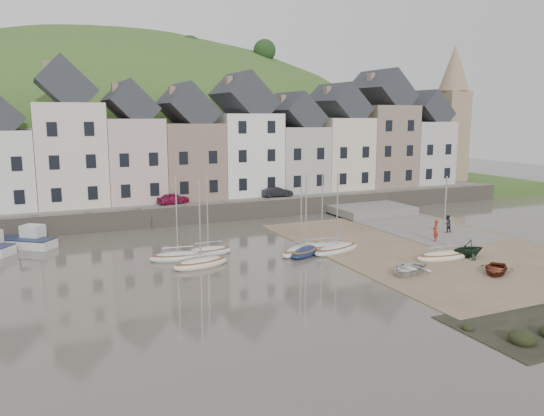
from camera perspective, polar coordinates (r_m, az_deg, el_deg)
name	(u,v)px	position (r m, az deg, el deg)	size (l,w,h in m)	color
ground	(306,263)	(38.63, 3.66, -5.79)	(160.00, 160.00, 0.00)	#4A463A
quay_land	(187,193)	(67.85, -9.03, 1.57)	(90.00, 30.00, 1.50)	#385823
quay_street	(216,200)	(56.83, -6.00, 0.85)	(70.00, 7.00, 0.10)	slate
seawall	(227,211)	(53.67, -4.81, -0.37)	(70.00, 1.20, 1.80)	slate
beach	(429,247)	(44.68, 16.28, -3.97)	(18.00, 26.00, 0.06)	brown
slipway	(406,224)	(53.19, 14.01, -1.65)	(8.00, 18.00, 0.12)	slate
hillside	(119,280)	(97.90, -15.94, -7.38)	(134.40, 84.00, 84.00)	#385823
townhouse_terrace	(220,143)	(60.09, -5.54, 6.89)	(61.05, 8.00, 13.93)	silver
church_spire	(452,110)	(77.04, 18.55, 9.85)	(4.00, 4.00, 18.00)	#997F60
sailboat_0	(178,256)	(39.78, -9.94, -5.06)	(4.28, 2.02, 6.32)	silver
sailboat_1	(208,251)	(40.92, -6.77, -4.55)	(3.75, 1.61, 6.32)	silver
sailboat_2	(201,263)	(37.80, -7.55, -5.79)	(4.37, 2.30, 6.32)	beige
sailboat_3	(301,249)	(41.21, 3.08, -4.40)	(4.82, 3.72, 6.32)	silver
sailboat_4	(322,247)	(42.00, 5.27, -4.16)	(5.77, 1.68, 6.32)	silver
sailboat_5	(306,251)	(40.67, 3.58, -4.59)	(4.00, 3.45, 6.32)	#141D3E
sailboat_6	(336,249)	(41.67, 6.84, -4.30)	(4.95, 2.94, 6.32)	silver
sailboat_7	(443,256)	(41.21, 17.61, -4.86)	(4.39, 1.86, 6.32)	beige
motorboat_2	(28,240)	(47.00, -24.45, -3.10)	(4.67, 4.21, 1.70)	silver
rowboat_white	(408,269)	(36.82, 14.22, -6.23)	(2.29, 3.21, 0.67)	silver
rowboat_green	(468,248)	(42.18, 20.07, -4.03)	(2.15, 2.49, 1.31)	black
rowboat_red	(496,269)	(38.66, 22.60, -5.97)	(2.11, 2.96, 0.61)	maroon
person_red	(435,230)	(46.29, 16.92, -2.29)	(0.64, 0.42, 1.77)	maroon
person_dark	(447,224)	(50.02, 18.06, -1.58)	(0.76, 0.59, 1.56)	#222228
car_left	(173,198)	(54.51, -10.41, 1.00)	(1.31, 3.26, 1.11)	maroon
car_right	(277,192)	(58.23, 0.54, 1.72)	(1.17, 3.36, 1.11)	black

